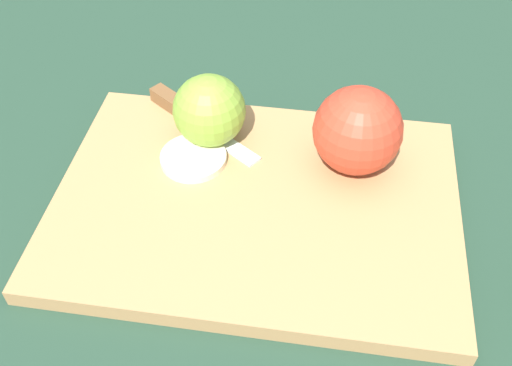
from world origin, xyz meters
The scene contains 6 objects.
ground_plane centered at (0.00, 0.00, 0.00)m, with size 4.00×4.00×0.00m, color #1E3828.
cutting_board centered at (0.00, 0.00, 0.01)m, with size 0.41×0.30×0.02m.
apple_half_left centered at (-0.09, -0.06, 0.06)m, with size 0.09×0.09×0.09m.
apple_half_right centered at (0.05, -0.08, 0.06)m, with size 0.08×0.08×0.08m.
knife centered at (0.09, -0.12, 0.02)m, with size 0.13×0.11×0.02m.
apple_slice centered at (0.07, -0.05, 0.02)m, with size 0.07×0.07×0.01m.
Camera 1 is at (-0.03, 0.39, 0.44)m, focal length 42.00 mm.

